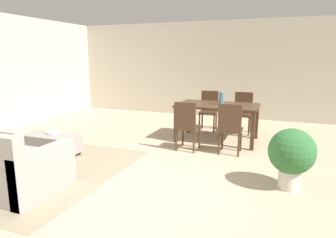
{
  "coord_description": "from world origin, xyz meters",
  "views": [
    {
      "loc": [
        1.65,
        -3.54,
        1.7
      ],
      "look_at": [
        -0.23,
        1.38,
        0.61
      ],
      "focal_mm": 31.81,
      "sensor_mm": 36.0,
      "label": 1
    }
  ],
  "objects_px": {
    "dining_chair_far_left": "(209,108)",
    "vase_centerpiece": "(222,98)",
    "dining_chair_near_left": "(187,123)",
    "potted_plant": "(292,154)",
    "dining_table": "(218,109)",
    "book_on_ottoman": "(52,132)",
    "dining_chair_far_right": "(243,110)",
    "ottoman_table": "(51,143)",
    "dining_chair_near_right": "(230,126)"
  },
  "relations": [
    {
      "from": "dining_chair_far_left",
      "to": "vase_centerpiece",
      "type": "relative_size",
      "value": 3.59
    },
    {
      "from": "dining_chair_near_left",
      "to": "potted_plant",
      "type": "distance_m",
      "value": 2.06
    },
    {
      "from": "dining_table",
      "to": "book_on_ottoman",
      "type": "bearing_deg",
      "value": -142.74
    },
    {
      "from": "dining_table",
      "to": "dining_chair_far_right",
      "type": "xyz_separation_m",
      "value": [
        0.4,
        0.88,
        -0.15
      ]
    },
    {
      "from": "ottoman_table",
      "to": "dining_chair_far_left",
      "type": "bearing_deg",
      "value": 53.54
    },
    {
      "from": "dining_table",
      "to": "potted_plant",
      "type": "bearing_deg",
      "value": -55.07
    },
    {
      "from": "ottoman_table",
      "to": "dining_chair_far_left",
      "type": "relative_size",
      "value": 1.05
    },
    {
      "from": "dining_table",
      "to": "dining_chair_far_left",
      "type": "xyz_separation_m",
      "value": [
        -0.39,
        0.88,
        -0.15
      ]
    },
    {
      "from": "ottoman_table",
      "to": "potted_plant",
      "type": "bearing_deg",
      "value": 0.52
    },
    {
      "from": "book_on_ottoman",
      "to": "potted_plant",
      "type": "xyz_separation_m",
      "value": [
        3.92,
        -0.04,
        0.08
      ]
    },
    {
      "from": "dining_chair_near_right",
      "to": "potted_plant",
      "type": "distance_m",
      "value": 1.51
    },
    {
      "from": "dining_chair_near_right",
      "to": "dining_chair_near_left",
      "type": "bearing_deg",
      "value": -174.4
    },
    {
      "from": "dining_chair_far_left",
      "to": "book_on_ottoman",
      "type": "bearing_deg",
      "value": -127.51
    },
    {
      "from": "dining_chair_near_right",
      "to": "dining_chair_far_right",
      "type": "bearing_deg",
      "value": 89.81
    },
    {
      "from": "vase_centerpiece",
      "to": "potted_plant",
      "type": "distance_m",
      "value": 2.38
    },
    {
      "from": "ottoman_table",
      "to": "dining_chair_near_right",
      "type": "height_order",
      "value": "dining_chair_near_right"
    },
    {
      "from": "vase_centerpiece",
      "to": "potted_plant",
      "type": "bearing_deg",
      "value": -56.33
    },
    {
      "from": "ottoman_table",
      "to": "book_on_ottoman",
      "type": "bearing_deg",
      "value": 110.11
    },
    {
      "from": "dining_table",
      "to": "potted_plant",
      "type": "relative_size",
      "value": 2.0
    },
    {
      "from": "vase_centerpiece",
      "to": "dining_chair_far_left",
      "type": "bearing_deg",
      "value": 117.26
    },
    {
      "from": "dining_chair_near_left",
      "to": "dining_chair_near_right",
      "type": "xyz_separation_m",
      "value": [
        0.78,
        0.08,
        0.0
      ]
    },
    {
      "from": "dining_chair_far_left",
      "to": "book_on_ottoman",
      "type": "height_order",
      "value": "dining_chair_far_left"
    },
    {
      "from": "dining_chair_near_left",
      "to": "book_on_ottoman",
      "type": "bearing_deg",
      "value": -154.48
    },
    {
      "from": "potted_plant",
      "to": "dining_chair_far_left",
      "type": "bearing_deg",
      "value": 121.75
    },
    {
      "from": "dining_chair_near_left",
      "to": "dining_table",
      "type": "bearing_deg",
      "value": 67.23
    },
    {
      "from": "dining_chair_far_right",
      "to": "dining_chair_near_right",
      "type": "bearing_deg",
      "value": -90.19
    },
    {
      "from": "vase_centerpiece",
      "to": "potted_plant",
      "type": "height_order",
      "value": "vase_centerpiece"
    },
    {
      "from": "vase_centerpiece",
      "to": "dining_chair_near_left",
      "type": "bearing_deg",
      "value": -117.19
    },
    {
      "from": "ottoman_table",
      "to": "dining_chair_near_right",
      "type": "xyz_separation_m",
      "value": [
        2.91,
        1.18,
        0.3
      ]
    },
    {
      "from": "dining_chair_near_right",
      "to": "dining_chair_far_left",
      "type": "xyz_separation_m",
      "value": [
        -0.78,
        1.7,
        0.0
      ]
    },
    {
      "from": "vase_centerpiece",
      "to": "book_on_ottoman",
      "type": "relative_size",
      "value": 0.99
    },
    {
      "from": "ottoman_table",
      "to": "dining_chair_far_right",
      "type": "distance_m",
      "value": 4.12
    },
    {
      "from": "dining_chair_near_right",
      "to": "dining_chair_far_right",
      "type": "height_order",
      "value": "same"
    },
    {
      "from": "ottoman_table",
      "to": "dining_chair_near_right",
      "type": "bearing_deg",
      "value": 22.09
    },
    {
      "from": "dining_table",
      "to": "dining_chair_far_left",
      "type": "relative_size",
      "value": 1.76
    },
    {
      "from": "dining_chair_near_left",
      "to": "dining_chair_far_right",
      "type": "relative_size",
      "value": 1.0
    },
    {
      "from": "dining_table",
      "to": "dining_chair_near_left",
      "type": "height_order",
      "value": "dining_chair_near_left"
    },
    {
      "from": "dining_table",
      "to": "dining_chair_near_left",
      "type": "xyz_separation_m",
      "value": [
        -0.38,
        -0.9,
        -0.15
      ]
    },
    {
      "from": "dining_chair_near_right",
      "to": "potted_plant",
      "type": "xyz_separation_m",
      "value": [
        0.98,
        -1.15,
        -0.04
      ]
    },
    {
      "from": "dining_chair_far_left",
      "to": "dining_chair_near_left",
      "type": "bearing_deg",
      "value": -89.78
    },
    {
      "from": "dining_chair_near_right",
      "to": "vase_centerpiece",
      "type": "xyz_separation_m",
      "value": [
        -0.32,
        0.81,
        0.37
      ]
    },
    {
      "from": "potted_plant",
      "to": "dining_chair_near_right",
      "type": "bearing_deg",
      "value": 130.5
    },
    {
      "from": "dining_chair_far_left",
      "to": "vase_centerpiece",
      "type": "bearing_deg",
      "value": -62.74
    },
    {
      "from": "dining_chair_near_left",
      "to": "book_on_ottoman",
      "type": "height_order",
      "value": "dining_chair_near_left"
    },
    {
      "from": "dining_chair_near_left",
      "to": "vase_centerpiece",
      "type": "distance_m",
      "value": 1.06
    },
    {
      "from": "ottoman_table",
      "to": "dining_chair_far_right",
      "type": "relative_size",
      "value": 1.05
    },
    {
      "from": "dining_chair_near_right",
      "to": "vase_centerpiece",
      "type": "distance_m",
      "value": 0.94
    },
    {
      "from": "dining_chair_near_right",
      "to": "book_on_ottoman",
      "type": "relative_size",
      "value": 3.54
    },
    {
      "from": "ottoman_table",
      "to": "dining_chair_far_right",
      "type": "xyz_separation_m",
      "value": [
        2.92,
        2.89,
        0.3
      ]
    },
    {
      "from": "book_on_ottoman",
      "to": "dining_chair_far_right",
      "type": "bearing_deg",
      "value": 43.72
    }
  ]
}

